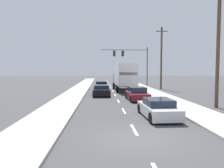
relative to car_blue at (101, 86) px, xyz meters
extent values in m
plane|color=#3D3D3F|center=(1.61, 1.09, -0.58)|extent=(140.00, 140.00, 0.00)
cube|color=#9E9E99|center=(6.57, -3.91, -0.51)|extent=(2.81, 80.00, 0.14)
cube|color=#9E9E99|center=(-3.34, -3.91, -0.51)|extent=(2.81, 80.00, 0.14)
cube|color=silver|center=(1.61, -22.52, -0.58)|extent=(0.14, 2.00, 0.01)
cube|color=silver|center=(1.61, -17.52, -0.58)|extent=(0.14, 2.00, 0.01)
cube|color=silver|center=(1.61, -12.52, -0.58)|extent=(0.14, 2.00, 0.01)
cube|color=silver|center=(1.61, -7.52, -0.58)|extent=(0.14, 2.00, 0.01)
cube|color=silver|center=(1.61, -2.52, -0.58)|extent=(0.14, 2.00, 0.01)
cube|color=silver|center=(1.61, 2.48, -0.58)|extent=(0.14, 2.00, 0.01)
cube|color=silver|center=(1.61, 7.48, -0.58)|extent=(0.14, 2.00, 0.01)
cube|color=silver|center=(1.61, 12.48, -0.58)|extent=(0.14, 2.00, 0.01)
cube|color=silver|center=(1.61, 17.48, -0.58)|extent=(0.14, 2.00, 0.01)
cube|color=silver|center=(1.61, 22.48, -0.58)|extent=(0.14, 2.00, 0.01)
cube|color=silver|center=(1.61, 27.48, -0.58)|extent=(0.14, 2.00, 0.01)
cube|color=#1E389E|center=(0.00, 0.05, -0.13)|extent=(1.86, 4.63, 0.62)
cube|color=#192333|center=(0.00, -0.15, 0.43)|extent=(1.62, 2.34, 0.48)
cylinder|color=black|center=(-0.87, 1.80, -0.26)|extent=(0.22, 0.64, 0.64)
cylinder|color=black|center=(0.84, 1.81, -0.26)|extent=(0.22, 0.64, 0.64)
cylinder|color=black|center=(-0.84, -1.72, -0.26)|extent=(0.22, 0.64, 0.64)
cylinder|color=black|center=(0.87, -1.71, -0.26)|extent=(0.22, 0.64, 0.64)
cube|color=black|center=(0.00, -8.08, -0.10)|extent=(1.91, 4.08, 0.68)
cube|color=#192333|center=(0.00, -8.09, 0.45)|extent=(1.67, 1.80, 0.42)
cylinder|color=black|center=(-0.89, -6.59, -0.26)|extent=(0.22, 0.64, 0.64)
cylinder|color=black|center=(0.87, -6.58, -0.26)|extent=(0.22, 0.64, 0.64)
cylinder|color=black|center=(-0.87, -9.57, -0.26)|extent=(0.22, 0.64, 0.64)
cylinder|color=black|center=(0.89, -9.56, -0.26)|extent=(0.22, 0.64, 0.64)
cube|color=white|center=(3.24, -3.41, 1.80)|extent=(2.64, 6.68, 2.85)
cube|color=red|center=(3.32, -6.70, 1.94)|extent=(2.24, 0.09, 0.36)
cube|color=slate|center=(3.14, 0.88, 0.81)|extent=(2.43, 2.00, 2.17)
cylinder|color=black|center=(1.95, 0.85, -0.10)|extent=(0.32, 0.97, 0.96)
cylinder|color=black|center=(4.34, 0.90, -0.10)|extent=(0.32, 0.97, 0.96)
cylinder|color=black|center=(2.08, -4.76, -0.10)|extent=(0.32, 0.97, 0.96)
cylinder|color=black|center=(4.46, -4.71, -0.10)|extent=(0.32, 0.97, 0.96)
cube|color=maroon|center=(3.52, -11.96, -0.13)|extent=(1.94, 4.13, 0.63)
cube|color=#192333|center=(3.52, -11.99, 0.46)|extent=(1.64, 1.87, 0.55)
cylinder|color=black|center=(2.63, -10.50, -0.26)|extent=(0.24, 0.65, 0.64)
cylinder|color=black|center=(4.30, -10.44, -0.26)|extent=(0.24, 0.65, 0.64)
cylinder|color=black|center=(2.74, -13.47, -0.26)|extent=(0.24, 0.65, 0.64)
cylinder|color=black|center=(4.41, -13.41, -0.26)|extent=(0.24, 0.65, 0.64)
cube|color=#B7BABF|center=(3.56, -19.78, -0.12)|extent=(1.95, 4.26, 0.64)
cube|color=#192333|center=(3.56, -19.85, 0.41)|extent=(1.66, 2.15, 0.42)
cylinder|color=black|center=(2.67, -18.26, -0.26)|extent=(0.24, 0.65, 0.64)
cylinder|color=black|center=(4.34, -18.20, -0.26)|extent=(0.24, 0.65, 0.64)
cylinder|color=black|center=(2.78, -21.35, -0.26)|extent=(0.24, 0.65, 0.64)
cylinder|color=black|center=(4.46, -21.29, -0.26)|extent=(0.24, 0.65, 0.64)
cylinder|color=#595B56|center=(8.13, 5.15, 2.89)|extent=(0.20, 0.20, 6.94)
cylinder|color=#595B56|center=(4.05, 5.15, 5.88)|extent=(8.15, 0.14, 0.14)
cube|color=black|center=(3.78, 5.15, 5.23)|extent=(0.40, 0.56, 0.95)
sphere|color=red|center=(3.78, 4.84, 5.53)|extent=(0.20, 0.20, 0.20)
sphere|color=orange|center=(3.78, 4.84, 5.23)|extent=(0.20, 0.20, 0.20)
sphere|color=green|center=(3.78, 4.84, 4.93)|extent=(0.20, 0.20, 0.20)
cube|color=black|center=(2.29, 5.15, 5.23)|extent=(0.40, 0.56, 0.95)
sphere|color=red|center=(2.29, 4.84, 5.53)|extent=(0.20, 0.20, 0.20)
sphere|color=orange|center=(2.29, 4.84, 5.23)|extent=(0.20, 0.20, 0.20)
sphere|color=green|center=(2.29, 4.84, 4.93)|extent=(0.20, 0.20, 0.20)
cylinder|color=brown|center=(9.13, -16.52, 4.01)|extent=(0.28, 0.28, 9.18)
cylinder|color=brown|center=(9.22, 0.06, 4.15)|extent=(0.28, 0.28, 9.45)
cube|color=brown|center=(9.22, 0.06, 8.27)|extent=(1.80, 0.12, 0.12)
camera|label=1|loc=(-0.06, -33.43, 2.48)|focal=35.23mm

